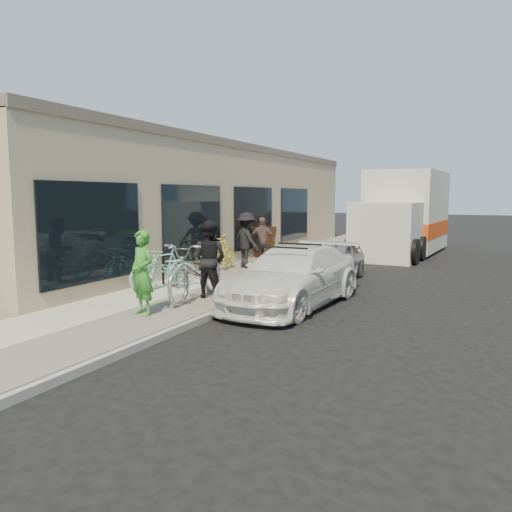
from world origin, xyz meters
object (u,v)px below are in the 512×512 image
(tandem_bike, at_px, (197,270))
(moving_truck, at_px, (404,217))
(cruiser_bike_a, at_px, (165,267))
(cruiser_bike_c, at_px, (220,253))
(sedan_white, at_px, (293,276))
(man_standing, at_px, (209,259))
(sandwich_board, at_px, (263,242))
(woman_rider, at_px, (142,273))
(bystander_a, at_px, (247,240))
(bystander_b, at_px, (262,241))
(cruiser_bike_b, at_px, (164,270))
(sedan_silver, at_px, (332,261))
(bike_rack, at_px, (168,262))

(tandem_bike, bearing_deg, moving_truck, 73.74)
(cruiser_bike_a, distance_m, cruiser_bike_c, 2.96)
(sedan_white, bearing_deg, man_standing, -154.69)
(sandwich_board, xyz_separation_m, cruiser_bike_a, (0.28, -6.26, -0.08))
(woman_rider, height_order, bystander_a, bystander_a)
(tandem_bike, height_order, bystander_b, bystander_b)
(moving_truck, bearing_deg, woman_rider, -96.60)
(sedan_white, distance_m, cruiser_bike_c, 4.52)
(cruiser_bike_c, relative_size, bystander_b, 1.16)
(moving_truck, relative_size, cruiser_bike_b, 4.03)
(sandwich_board, xyz_separation_m, tandem_bike, (1.75, -7.10, 0.05))
(sedan_silver, distance_m, man_standing, 4.40)
(tandem_bike, bearing_deg, cruiser_bike_c, 107.60)
(tandem_bike, distance_m, cruiser_bike_c, 4.14)
(cruiser_bike_a, relative_size, cruiser_bike_c, 0.93)
(sandwich_board, height_order, bystander_a, bystander_a)
(man_standing, distance_m, bystander_b, 5.35)
(man_standing, xyz_separation_m, cruiser_bike_a, (-1.61, 0.56, -0.35))
(cruiser_bike_a, xyz_separation_m, bystander_a, (0.28, 3.87, 0.36))
(man_standing, bearing_deg, moving_truck, -100.71)
(woman_rider, relative_size, bystander_b, 1.04)
(cruiser_bike_b, bearing_deg, cruiser_bike_a, 141.34)
(sandwich_board, distance_m, sedan_silver, 4.39)
(moving_truck, bearing_deg, sedan_silver, -91.17)
(woman_rider, bearing_deg, sedan_white, 70.87)
(bike_rack, height_order, bystander_b, bystander_b)
(sedan_white, relative_size, bystander_a, 2.65)
(cruiser_bike_c, bearing_deg, cruiser_bike_b, -86.33)
(bike_rack, height_order, sedan_silver, sedan_silver)
(cruiser_bike_b, bearing_deg, sandwich_board, 121.54)
(sandwich_board, xyz_separation_m, sedan_white, (3.62, -6.16, -0.08))
(woman_rider, xyz_separation_m, man_standing, (0.27, 1.98, 0.05))
(bike_rack, bearing_deg, sedan_silver, 39.84)
(tandem_bike, xyz_separation_m, man_standing, (0.14, 0.28, 0.22))
(sandwich_board, relative_size, moving_truck, 0.16)
(bike_rack, xyz_separation_m, man_standing, (1.98, -1.16, 0.32))
(woman_rider, bearing_deg, sedan_silver, 91.29)
(cruiser_bike_b, bearing_deg, man_standing, 13.49)
(sandwich_board, height_order, cruiser_bike_b, sandwich_board)
(sandwich_board, bearing_deg, sedan_white, -42.86)
(moving_truck, distance_m, cruiser_bike_b, 12.11)
(bike_rack, relative_size, cruiser_bike_a, 0.53)
(cruiser_bike_c, bearing_deg, bystander_a, 63.90)
(bystander_a, bearing_deg, sedan_silver, -157.27)
(moving_truck, relative_size, woman_rider, 4.38)
(bystander_b, bearing_deg, sedan_silver, -35.47)
(tandem_bike, xyz_separation_m, cruiser_bike_b, (-1.41, 0.69, -0.17))
(bike_rack, xyz_separation_m, bystander_a, (0.64, 3.27, 0.33))
(woman_rider, bearing_deg, cruiser_bike_a, 135.76)
(woman_rider, height_order, cruiser_bike_b, woman_rider)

